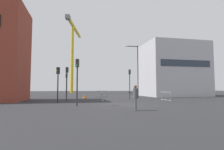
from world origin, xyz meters
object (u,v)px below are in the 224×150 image
object	(u,v)px
construction_crane	(73,45)
traffic_light_corner	(130,79)
traffic_light_near	(66,81)
traffic_light_median	(58,79)
streetlamp_tall	(136,67)
traffic_light_verge	(67,78)
pedestrian_walking	(135,96)
traffic_light_island	(77,74)
traffic_cone_orange	(84,97)

from	to	relation	value
construction_crane	traffic_light_corner	xyz separation A→B (m)	(8.19, -32.49, -12.02)
traffic_light_near	traffic_light_median	xyz separation A→B (m)	(-0.47, -11.91, -0.16)
construction_crane	streetlamp_tall	world-z (taller)	construction_crane
traffic_light_corner	traffic_light_verge	distance (m)	9.14
pedestrian_walking	traffic_light_island	bearing A→B (deg)	132.25
construction_crane	pedestrian_walking	bearing A→B (deg)	-84.70
streetlamp_tall	traffic_light_verge	distance (m)	11.80
traffic_light_island	traffic_cone_orange	world-z (taller)	traffic_light_island
traffic_light_island	traffic_light_near	distance (m)	15.50
traffic_light_corner	traffic_light_near	size ratio (longest dim) A/B	1.07
traffic_light_near	traffic_cone_orange	world-z (taller)	traffic_light_near
streetlamp_tall	traffic_light_island	xyz separation A→B (m)	(-9.50, -11.65, -2.17)
traffic_light_near	pedestrian_walking	xyz separation A→B (m)	(5.17, -19.60, -1.63)
traffic_light_median	traffic_light_verge	bearing A→B (deg)	76.60
traffic_light_near	traffic_light_median	bearing A→B (deg)	-92.26
construction_crane	traffic_light_verge	world-z (taller)	construction_crane
construction_crane	streetlamp_tall	bearing A→B (deg)	-71.74
traffic_light_median	traffic_cone_orange	xyz separation A→B (m)	(3.15, 7.05, -2.22)
streetlamp_tall	traffic_light_near	world-z (taller)	streetlamp_tall
traffic_light_near	traffic_light_verge	world-z (taller)	traffic_light_verge
streetlamp_tall	traffic_light_near	bearing A→B (deg)	160.82
traffic_light_verge	traffic_cone_orange	xyz separation A→B (m)	(2.36, 3.74, -2.46)
traffic_light_corner	pedestrian_walking	xyz separation A→B (m)	(-3.90, -13.64, -1.80)
traffic_light_island	traffic_light_median	distance (m)	3.99
traffic_light_median	traffic_cone_orange	bearing A→B (deg)	65.94
construction_crane	traffic_light_corner	bearing A→B (deg)	-75.86
traffic_light_median	pedestrian_walking	bearing A→B (deg)	-53.75
traffic_light_near	traffic_cone_orange	bearing A→B (deg)	-61.10
traffic_cone_orange	traffic_light_verge	bearing A→B (deg)	-122.28
streetlamp_tall	pedestrian_walking	xyz separation A→B (m)	(-5.72, -15.81, -3.87)
streetlamp_tall	traffic_cone_orange	bearing A→B (deg)	-172.57
streetlamp_tall	traffic_light_median	size ratio (longest dim) A/B	2.27
traffic_light_verge	pedestrian_walking	distance (m)	12.15
streetlamp_tall	traffic_light_island	size ratio (longest dim) A/B	2.06
traffic_light_verge	streetlamp_tall	bearing A→B (deg)	24.46
traffic_cone_orange	traffic_light_island	bearing A→B (deg)	-96.98
streetlamp_tall	traffic_light_verge	xyz separation A→B (m)	(-10.56, -4.81, -2.15)
traffic_light_corner	pedestrian_walking	size ratio (longest dim) A/B	2.44
traffic_light_median	traffic_cone_orange	distance (m)	8.04
traffic_light_island	traffic_light_median	xyz separation A→B (m)	(-1.85, 3.53, -0.22)
traffic_light_island	traffic_light_verge	size ratio (longest dim) A/B	0.99
pedestrian_walking	streetlamp_tall	bearing A→B (deg)	70.12
traffic_light_median	pedestrian_walking	xyz separation A→B (m)	(5.64, -7.69, -1.48)
construction_crane	traffic_light_verge	size ratio (longest dim) A/B	5.33
streetlamp_tall	pedestrian_walking	world-z (taller)	streetlamp_tall
streetlamp_tall	pedestrian_walking	size ratio (longest dim) A/B	4.82
traffic_light_corner	traffic_light_median	xyz separation A→B (m)	(-9.54, -5.96, -0.33)
traffic_light_verge	traffic_light_median	world-z (taller)	traffic_light_verge
pedestrian_walking	construction_crane	bearing A→B (deg)	95.30
traffic_light_near	traffic_light_verge	size ratio (longest dim) A/B	0.96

